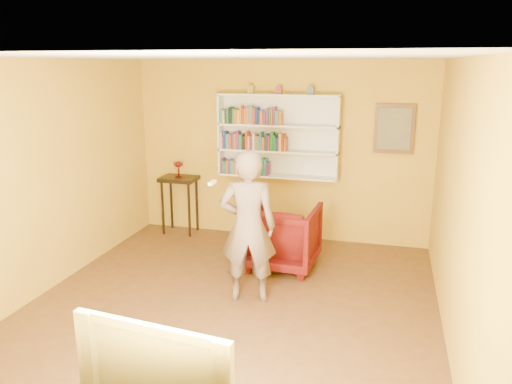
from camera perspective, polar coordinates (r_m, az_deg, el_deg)
room_shell at (r=5.32m, az=-3.11°, el=-3.31°), size 5.30×5.80×2.88m
bookshelf at (r=7.47m, az=2.62°, el=6.41°), size 1.80×0.29×1.23m
books_row_lower at (r=7.57m, az=-1.24°, el=2.90°), size 0.74×0.19×0.26m
books_row_middle at (r=7.47m, az=-0.30°, el=5.77°), size 1.01×0.19×0.27m
books_row_upper at (r=7.42m, az=-0.58°, el=8.66°), size 0.93×0.19×0.27m
ornament_left at (r=7.45m, az=-0.58°, el=11.66°), size 0.09×0.09×0.12m
ornament_centre at (r=7.34m, az=2.65°, el=11.56°), size 0.08×0.08×0.11m
ornament_right at (r=7.26m, az=6.27°, el=11.48°), size 0.08×0.08×0.12m
framed_painting at (r=7.32m, az=15.52°, el=6.97°), size 0.55×0.05×0.70m
console_table at (r=7.96m, az=-8.76°, el=0.61°), size 0.56×0.43×0.91m
ruby_lustre at (r=7.89m, az=-8.85°, el=2.98°), size 0.16×0.15×0.25m
armchair at (r=6.64m, az=2.99°, el=-5.04°), size 0.96×0.98×0.85m
person at (r=5.57m, az=-0.93°, el=-4.01°), size 0.72×0.55×1.75m
game_remote at (r=5.17m, az=-5.03°, el=1.07°), size 0.04×0.15×0.04m
television at (r=3.42m, az=-10.75°, el=-18.49°), size 1.11×0.27×0.63m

